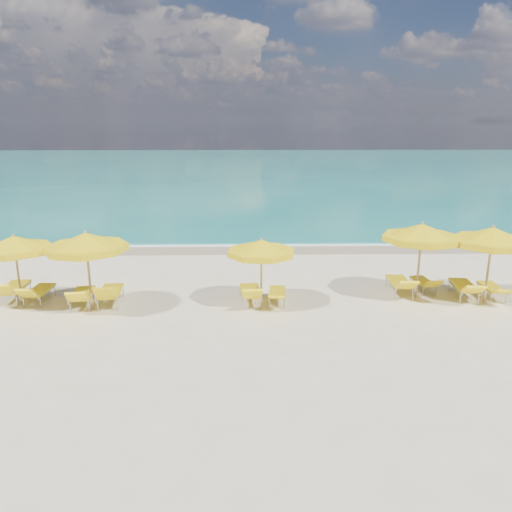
{
  "coord_description": "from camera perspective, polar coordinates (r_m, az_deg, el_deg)",
  "views": [
    {
      "loc": [
        -0.36,
        -15.54,
        5.82
      ],
      "look_at": [
        0.0,
        1.5,
        1.2
      ],
      "focal_mm": 35.0,
      "sensor_mm": 36.0,
      "label": 1
    }
  ],
  "objects": [
    {
      "name": "lounger_3_left",
      "position": [
        17.2,
        -19.21,
        -4.67
      ],
      "size": [
        0.87,
        1.93,
        0.86
      ],
      "rotation": [
        0.0,
        0.0,
        0.14
      ],
      "color": "#A5A8AD",
      "rests_on": "ground"
    },
    {
      "name": "umbrella_6",
      "position": [
        17.74,
        25.39,
        1.99
      ],
      "size": [
        3.36,
        3.36,
        2.61
      ],
      "rotation": [
        0.0,
        0.0,
        0.39
      ],
      "color": "tan",
      "rests_on": "ground"
    },
    {
      "name": "lounger_4_left",
      "position": [
        16.5,
        -0.67,
        -4.62
      ],
      "size": [
        0.75,
        1.94,
        0.88
      ],
      "rotation": [
        0.0,
        0.0,
        0.06
      ],
      "color": "#A5A8AD",
      "rests_on": "ground"
    },
    {
      "name": "lounger_2_right",
      "position": [
        18.11,
        -23.54,
        -4.14
      ],
      "size": [
        0.65,
        1.82,
        0.83
      ],
      "rotation": [
        0.0,
        0.0,
        -0.02
      ],
      "color": "#A5A8AD",
      "rests_on": "ground"
    },
    {
      "name": "lounger_5_left",
      "position": [
        18.09,
        16.07,
        -3.42
      ],
      "size": [
        0.73,
        1.99,
        0.84
      ],
      "rotation": [
        0.0,
        0.0,
        -0.04
      ],
      "color": "#A5A8AD",
      "rests_on": "ground"
    },
    {
      "name": "lounger_3_right",
      "position": [
        17.07,
        -16.28,
        -4.52
      ],
      "size": [
        0.84,
        1.99,
        0.96
      ],
      "rotation": [
        0.0,
        0.0,
        0.09
      ],
      "color": "#A5A8AD",
      "rests_on": "ground"
    },
    {
      "name": "umbrella_2",
      "position": [
        17.64,
        -25.89,
        1.16
      ],
      "size": [
        2.75,
        2.75,
        2.36
      ],
      "rotation": [
        0.0,
        0.0,
        0.2
      ],
      "color": "tan",
      "rests_on": "ground"
    },
    {
      "name": "wet_sand_band",
      "position": [
        23.67,
        -0.3,
        0.94
      ],
      "size": [
        120.0,
        2.6,
        0.01
      ],
      "primitive_type": "cube",
      "color": "tan",
      "rests_on": "ground"
    },
    {
      "name": "whitecap_far",
      "position": [
        40.83,
        10.7,
        6.72
      ],
      "size": [
        18.0,
        0.3,
        0.05
      ],
      "primitive_type": "cube",
      "color": "white",
      "rests_on": "ground"
    },
    {
      "name": "lounger_6_right",
      "position": [
        18.79,
        25.38,
        -3.74
      ],
      "size": [
        0.66,
        1.77,
        0.67
      ],
      "rotation": [
        0.0,
        0.0,
        -0.06
      ],
      "color": "#A5A8AD",
      "rests_on": "ground"
    },
    {
      "name": "ocean",
      "position": [
        63.81,
        -0.89,
        9.94
      ],
      "size": [
        120.0,
        80.0,
        0.3
      ],
      "primitive_type": "cube",
      "color": "#147469",
      "rests_on": "ground"
    },
    {
      "name": "ground_plane",
      "position": [
        16.6,
        0.11,
        -5.36
      ],
      "size": [
        120.0,
        120.0,
        0.0
      ],
      "primitive_type": "plane",
      "color": "beige"
    },
    {
      "name": "umbrella_5",
      "position": [
        17.43,
        18.39,
        2.49
      ],
      "size": [
        2.74,
        2.74,
        2.61
      ],
      "rotation": [
        0.0,
        0.0,
        -0.06
      ],
      "color": "tan",
      "rests_on": "ground"
    },
    {
      "name": "lounger_2_left",
      "position": [
        18.62,
        -25.94,
        -3.83
      ],
      "size": [
        0.83,
        2.02,
        0.95
      ],
      "rotation": [
        0.0,
        0.0,
        0.08
      ],
      "color": "#A5A8AD",
      "rests_on": "ground"
    },
    {
      "name": "lounger_5_right",
      "position": [
        18.64,
        18.57,
        -3.21
      ],
      "size": [
        0.69,
        1.66,
        0.69
      ],
      "rotation": [
        0.0,
        0.0,
        0.1
      ],
      "color": "#A5A8AD",
      "rests_on": "ground"
    },
    {
      "name": "whitecap_near",
      "position": [
        33.54,
        -10.91,
        4.9
      ],
      "size": [
        14.0,
        0.36,
        0.05
      ],
      "primitive_type": "cube",
      "color": "white",
      "rests_on": "ground"
    },
    {
      "name": "lounger_4_right",
      "position": [
        16.57,
        2.43,
        -4.69
      ],
      "size": [
        0.69,
        1.73,
        0.61
      ],
      "rotation": [
        0.0,
        0.0,
        -0.09
      ],
      "color": "#A5A8AD",
      "rests_on": "ground"
    },
    {
      "name": "lounger_6_left",
      "position": [
        18.4,
        22.67,
        -3.7
      ],
      "size": [
        0.87,
        2.06,
        0.83
      ],
      "rotation": [
        0.0,
        0.0,
        -0.11
      ],
      "color": "#A5A8AD",
      "rests_on": "ground"
    },
    {
      "name": "umbrella_3",
      "position": [
        16.22,
        -18.84,
        1.45
      ],
      "size": [
        2.96,
        2.96,
        2.58
      ],
      "rotation": [
        0.0,
        0.0,
        0.18
      ],
      "color": "tan",
      "rests_on": "ground"
    },
    {
      "name": "umbrella_4",
      "position": [
        15.86,
        0.61,
        0.92
      ],
      "size": [
        2.68,
        2.68,
        2.25
      ],
      "rotation": [
        0.0,
        0.0,
        0.24
      ],
      "color": "tan",
      "rests_on": "ground"
    },
    {
      "name": "foam_line",
      "position": [
        24.45,
        -0.33,
        1.4
      ],
      "size": [
        120.0,
        1.2,
        0.03
      ],
      "primitive_type": "cube",
      "color": "white",
      "rests_on": "ground"
    }
  ]
}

